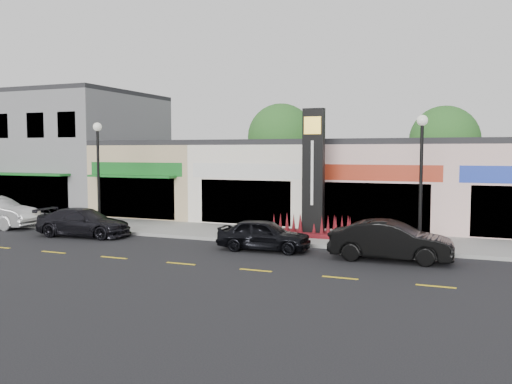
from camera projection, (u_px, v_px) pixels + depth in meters
ground at (217, 250)px, 22.84m from camera, size 120.00×120.00×0.00m
sidewalk at (255, 234)px, 26.85m from camera, size 52.00×4.30×0.15m
curb at (237, 241)px, 24.77m from camera, size 52.00×0.20×0.15m
building_grey_2story at (66, 151)px, 39.86m from camera, size 12.00×10.95×8.30m
shop_beige at (178, 177)px, 36.43m from camera, size 7.00×10.85×4.80m
shop_cream at (276, 179)px, 33.82m from camera, size 7.00×10.01×4.80m
shop_pink_w at (390, 182)px, 31.20m from camera, size 7.00×10.01×4.80m
tree_rear_west at (281, 137)px, 41.96m from camera, size 5.20×5.20×7.83m
tree_rear_mid at (444, 141)px, 37.50m from camera, size 4.80×4.80×7.29m
lamp_west_near at (98, 164)px, 27.87m from camera, size 0.44×0.44×5.47m
lamp_east_near at (421, 168)px, 21.89m from camera, size 0.44×0.44×5.47m
pylon_sign at (313, 191)px, 25.42m from camera, size 4.20×1.30×6.00m
car_dark_sedan at (84, 222)px, 26.43m from camera, size 2.37×4.89×1.37m
car_black_sedan at (264, 235)px, 22.67m from camera, size 1.75×3.99×1.34m
car_black_conv at (391, 241)px, 20.58m from camera, size 1.72×4.64×1.51m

